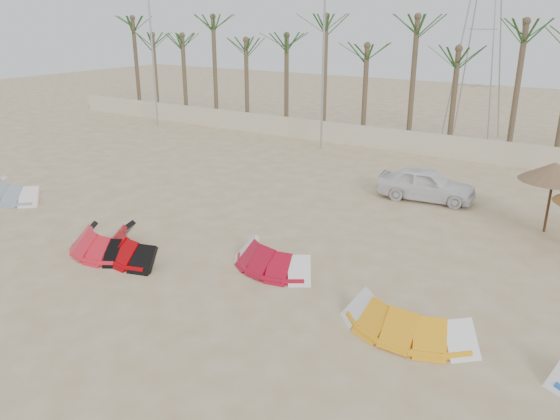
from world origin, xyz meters
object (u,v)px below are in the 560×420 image
Objects in this scene: kite_red_mid at (137,241)px; kite_red_left at (105,240)px; kite_grey at (18,189)px; parasol_left at (554,172)px; kite_red_right at (276,255)px; kite_orange at (412,316)px; car at (426,184)px.

kite_red_left is at bearing -154.71° from kite_red_mid.
parasol_left is at bearing 22.16° from kite_grey.
parasol_left is (6.94, 8.17, 1.96)m from kite_red_right.
kite_red_right is at bearing 19.53° from kite_red_mid.
kite_red_left is 1.18m from kite_red_mid.
parasol_left reaches higher than kite_red_mid.
kite_orange is at bearing 2.15° from kite_red_mid.
kite_red_mid is 1.08× the size of kite_orange.
kite_red_right and kite_orange have the same top height.
kite_orange is 0.83× the size of car.
kite_red_mid is 15.36m from parasol_left.
kite_red_mid is 1.13× the size of kite_red_right.
kite_grey is 0.84× the size of car.
kite_orange is at bearing 4.60° from kite_red_left.
kite_red_right is (5.76, 2.17, 0.00)m from kite_red_left.
kite_grey is 9.23m from kite_red_mid.
kite_red_right is 0.79× the size of car.
parasol_left is at bearing 40.22° from kite_red_mid.
kite_red_left is at bearing -140.85° from parasol_left.
kite_orange is 1.29× the size of parasol_left.
parasol_left is at bearing 39.15° from kite_red_left.
kite_grey is 13.82m from kite_red_right.
kite_grey is 22.50m from parasol_left.
kite_red_right is 0.95× the size of kite_orange.
kite_red_mid and kite_red_right have the same top height.
car is (1.83, 9.44, 0.31)m from kite_red_right.
kite_grey is 18.43m from car.
kite_grey and kite_red_right have the same top height.
car is (-5.11, 1.27, -1.65)m from parasol_left.
kite_red_left is at bearing -13.19° from kite_grey.
car reaches higher than kite_red_left.
car is (-3.26, 10.74, 0.31)m from kite_orange.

